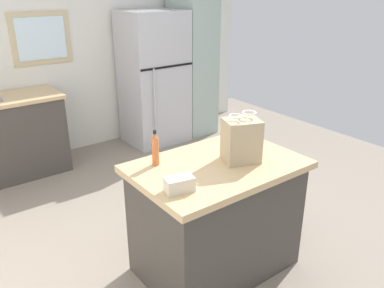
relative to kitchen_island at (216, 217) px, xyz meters
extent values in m
plane|color=gray|center=(0.19, 0.34, -0.45)|extent=(6.35, 6.35, 0.00)
cube|color=silver|center=(0.19, 2.99, 0.94)|extent=(5.12, 0.10, 2.78)
cube|color=#CCB78C|center=(-0.23, 2.93, 1.01)|extent=(0.68, 0.04, 0.60)
cube|color=white|center=(-0.23, 2.91, 1.01)|extent=(0.56, 0.02, 0.48)
cube|color=#423D38|center=(0.00, 0.00, -0.03)|extent=(1.12, 0.74, 0.84)
cube|color=tan|center=(0.00, 0.00, 0.41)|extent=(1.20, 0.82, 0.05)
cube|color=#B7B7BC|center=(1.07, 2.58, 0.42)|extent=(0.79, 0.66, 1.74)
cube|color=black|center=(1.07, 2.24, 0.63)|extent=(0.77, 0.01, 0.02)
cylinder|color=#B7B7BC|center=(0.86, 2.22, 0.25)|extent=(0.02, 0.02, 0.78)
cube|color=#9EB2A8|center=(1.72, 2.58, 0.57)|extent=(0.47, 0.63, 2.04)
cube|color=#423D38|center=(-0.86, 2.61, -0.01)|extent=(1.23, 0.58, 0.88)
cube|color=tan|center=(0.16, -0.06, 0.59)|extent=(0.30, 0.27, 0.31)
torus|color=white|center=(0.10, -0.06, 0.79)|extent=(0.13, 0.13, 0.01)
torus|color=white|center=(0.23, -0.06, 0.79)|extent=(0.13, 0.13, 0.01)
cube|color=beige|center=(-0.44, -0.16, 0.49)|extent=(0.19, 0.14, 0.09)
cylinder|color=#C66633|center=(-0.36, 0.25, 0.54)|extent=(0.05, 0.05, 0.20)
cone|color=#C66633|center=(-0.36, 0.25, 0.66)|extent=(0.05, 0.05, 0.03)
cylinder|color=black|center=(-0.36, 0.25, 0.68)|extent=(0.02, 0.02, 0.02)
torus|color=black|center=(0.44, 0.19, 0.45)|extent=(0.21, 0.21, 0.01)
sphere|color=#19666B|center=(0.49, 0.15, 0.47)|extent=(0.06, 0.06, 0.06)
sphere|color=#19666B|center=(0.38, 0.23, 0.47)|extent=(0.06, 0.06, 0.06)
camera|label=1|loc=(-1.67, -1.93, 1.64)|focal=37.28mm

